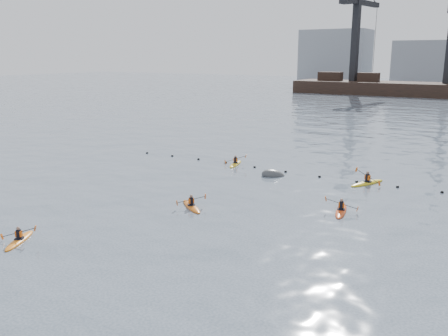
{
  "coord_description": "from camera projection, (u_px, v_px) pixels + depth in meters",
  "views": [
    {
      "loc": [
        13.37,
        -13.13,
        9.49
      ],
      "look_at": [
        -1.13,
        10.97,
        2.8
      ],
      "focal_mm": 38.0,
      "sensor_mm": 36.0,
      "label": 1
    }
  ],
  "objects": [
    {
      "name": "mooring_buoy",
      "position": [
        273.0,
        176.0,
        38.38
      ],
      "size": [
        2.42,
        2.19,
        1.38
      ],
      "primitive_type": "ellipsoid",
      "rotation": [
        0.0,
        0.21,
        0.62
      ],
      "color": "#3E4044",
      "rests_on": "ground"
    },
    {
      "name": "ground",
      "position": [
        112.0,
        288.0,
        19.84
      ],
      "size": [
        400.0,
        400.0,
        0.0
      ],
      "primitive_type": "plane",
      "color": "#3B4656",
      "rests_on": "ground"
    },
    {
      "name": "barge_pier",
      "position": [
        444.0,
        89.0,
        111.21
      ],
      "size": [
        72.0,
        19.3,
        29.5
      ],
      "color": "black",
      "rests_on": "ground"
    },
    {
      "name": "kayaker_5",
      "position": [
        235.0,
        164.0,
        42.29
      ],
      "size": [
        2.02,
        3.03,
        1.1
      ],
      "rotation": [
        0.0,
        0.0,
        0.23
      ],
      "color": "yellow",
      "rests_on": "ground"
    },
    {
      "name": "kayaker_0",
      "position": [
        19.0,
        240.0,
        24.8
      ],
      "size": [
        1.84,
        2.82,
        1.01
      ],
      "rotation": [
        0.0,
        0.0,
        0.48
      ],
      "color": "orange",
      "rests_on": "ground"
    },
    {
      "name": "float_line",
      "position": [
        303.0,
        174.0,
        38.87
      ],
      "size": [
        33.24,
        0.73,
        0.24
      ],
      "color": "black",
      "rests_on": "ground"
    },
    {
      "name": "kayaker_3",
      "position": [
        367.0,
        182.0,
        35.93
      ],
      "size": [
        2.21,
        3.44,
        1.23
      ],
      "rotation": [
        0.0,
        0.0,
        -0.45
      ],
      "color": "gold",
      "rests_on": "ground"
    },
    {
      "name": "kayaker_2",
      "position": [
        191.0,
        206.0,
        30.38
      ],
      "size": [
        2.75,
        2.28,
        0.96
      ],
      "rotation": [
        0.0,
        0.0,
        0.93
      ],
      "color": "#CA5F13",
      "rests_on": "ground"
    },
    {
      "name": "kayaker_4",
      "position": [
        341.0,
        210.0,
        29.5
      ],
      "size": [
        2.06,
        3.12,
        1.03
      ],
      "rotation": [
        0.0,
        0.0,
        3.34
      ],
      "color": "#DB4514",
      "rests_on": "ground"
    }
  ]
}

